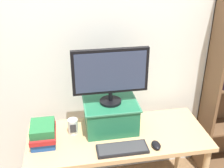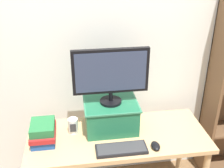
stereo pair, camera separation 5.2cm
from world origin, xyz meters
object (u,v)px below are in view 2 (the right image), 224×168
(desk, at_px, (118,143))
(computer_monitor, at_px, (111,74))
(riser_box, at_px, (111,114))
(desk_speaker, at_px, (73,126))
(keyboard, at_px, (121,149))
(book_stack, at_px, (43,132))
(computer_mouse, at_px, (156,146))

(desk, bearing_deg, computer_monitor, 109.80)
(desk, distance_m, riser_box, 0.24)
(desk, xyz_separation_m, riser_box, (-0.04, 0.11, 0.21))
(desk, relative_size, desk_speaker, 11.33)
(riser_box, xyz_separation_m, keyboard, (0.03, -0.30, -0.11))
(riser_box, height_order, computer_monitor, computer_monitor)
(desk, distance_m, keyboard, 0.21)
(riser_box, distance_m, book_stack, 0.54)
(book_stack, bearing_deg, desk_speaker, 19.68)
(keyboard, distance_m, desk_speaker, 0.44)
(desk, distance_m, computer_monitor, 0.58)
(desk_speaker, bearing_deg, desk, -13.90)
(computer_mouse, xyz_separation_m, desk_speaker, (-0.59, 0.28, 0.04))
(computer_monitor, xyz_separation_m, computer_mouse, (0.29, -0.31, -0.46))
(desk, distance_m, book_stack, 0.59)
(computer_monitor, xyz_separation_m, book_stack, (-0.53, -0.11, -0.40))
(riser_box, relative_size, keyboard, 1.14)
(computer_mouse, bearing_deg, keyboard, 178.32)
(computer_mouse, distance_m, book_stack, 0.84)
(desk, bearing_deg, keyboard, -91.69)
(riser_box, height_order, keyboard, riser_box)
(riser_box, bearing_deg, book_stack, -168.40)
(book_stack, relative_size, desk_speaker, 2.10)
(desk, bearing_deg, desk_speaker, 166.10)
(book_stack, bearing_deg, riser_box, 11.60)
(desk, height_order, riser_box, riser_box)
(riser_box, distance_m, computer_monitor, 0.36)
(computer_mouse, bearing_deg, desk_speaker, 154.63)
(book_stack, bearing_deg, keyboard, -18.92)
(computer_mouse, height_order, book_stack, book_stack)
(keyboard, bearing_deg, computer_mouse, -1.68)
(book_stack, height_order, desk_speaker, book_stack)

